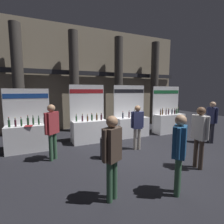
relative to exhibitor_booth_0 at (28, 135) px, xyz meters
name	(u,v)px	position (x,y,z in m)	size (l,w,h in m)	color
ground_plane	(138,154)	(3.65, -1.97, -0.60)	(24.00, 24.00, 0.00)	black
hall_colonnade	(95,80)	(3.65, 3.10, 2.35)	(11.91, 1.18, 6.03)	gray
exhibitor_booth_0	(28,135)	(0.00, 0.00, 0.00)	(1.62, 0.71, 2.37)	white
exhibitor_booth_1	(89,128)	(2.43, 0.14, 0.01)	(1.58, 0.66, 2.55)	white
exhibitor_booth_2	(132,124)	(4.64, 0.20, 0.01)	(1.72, 0.66, 2.55)	white
exhibitor_booth_3	(169,121)	(6.89, 0.06, 0.02)	(1.76, 0.66, 2.51)	white
trash_bin	(105,148)	(2.39, -1.85, -0.25)	(0.33, 0.33, 0.72)	#38383D
visitor_1	(179,147)	(3.14, -4.35, 0.48)	(0.46, 0.44, 1.79)	#33563D
visitor_2	(212,119)	(7.27, -2.13, 0.48)	(0.24, 0.50, 1.82)	#23232D
visitor_3	(200,132)	(4.64, -3.64, 0.50)	(0.27, 0.56, 1.83)	#47382D
visitor_4	(137,124)	(3.86, -1.53, 0.42)	(0.50, 0.31, 1.73)	#ADA393
visitor_5	(112,151)	(1.73, -3.95, 0.47)	(0.48, 0.38, 1.79)	#33563D
visitor_6	(52,127)	(0.78, -1.27, 0.51)	(0.48, 0.46, 1.85)	#33563D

